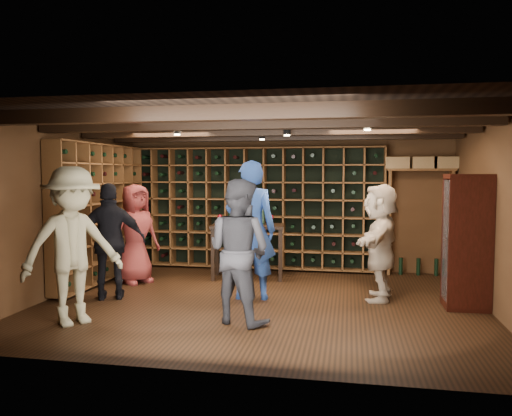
% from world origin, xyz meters
% --- Properties ---
extents(ground, '(6.00, 6.00, 0.00)m').
position_xyz_m(ground, '(0.00, 0.00, 0.00)').
color(ground, black).
rests_on(ground, ground).
extents(room_shell, '(6.00, 6.00, 6.00)m').
position_xyz_m(room_shell, '(0.00, 0.05, 2.42)').
color(room_shell, '#51331C').
rests_on(room_shell, ground).
extents(wine_rack_back, '(4.65, 0.30, 2.20)m').
position_xyz_m(wine_rack_back, '(-0.52, 2.33, 1.15)').
color(wine_rack_back, brown).
rests_on(wine_rack_back, ground).
extents(wine_rack_left, '(0.30, 2.65, 2.20)m').
position_xyz_m(wine_rack_left, '(-2.83, 0.82, 1.15)').
color(wine_rack_left, brown).
rests_on(wine_rack_left, ground).
extents(crate_shelf, '(1.20, 0.32, 2.07)m').
position_xyz_m(crate_shelf, '(2.41, 2.32, 1.57)').
color(crate_shelf, brown).
rests_on(crate_shelf, ground).
extents(display_cabinet, '(0.55, 0.50, 1.75)m').
position_xyz_m(display_cabinet, '(2.71, 0.20, 0.86)').
color(display_cabinet, black).
rests_on(display_cabinet, ground).
extents(man_blue_shirt, '(0.76, 0.54, 1.97)m').
position_xyz_m(man_blue_shirt, '(-0.18, 0.17, 0.98)').
color(man_blue_shirt, navy).
rests_on(man_blue_shirt, ground).
extents(man_grey_suit, '(1.02, 0.93, 1.72)m').
position_xyz_m(man_grey_suit, '(-0.10, -0.96, 0.86)').
color(man_grey_suit, '#212227').
rests_on(man_grey_suit, ground).
extents(guest_red_floral, '(0.86, 0.94, 1.61)m').
position_xyz_m(guest_red_floral, '(-2.23, 0.84, 0.81)').
color(guest_red_floral, maroon).
rests_on(guest_red_floral, ground).
extents(guest_woman_black, '(1.05, 0.75, 1.65)m').
position_xyz_m(guest_woman_black, '(-2.13, -0.22, 0.83)').
color(guest_woman_black, black).
rests_on(guest_woman_black, ground).
extents(guest_khaki, '(1.29, 1.38, 1.87)m').
position_xyz_m(guest_khaki, '(-2.02, -1.39, 0.93)').
color(guest_khaki, gray).
rests_on(guest_khaki, ground).
extents(guest_beige, '(0.71, 1.58, 1.64)m').
position_xyz_m(guest_beige, '(1.62, 0.48, 0.82)').
color(guest_beige, tan).
rests_on(guest_beige, ground).
extents(tasting_table, '(1.28, 0.75, 1.20)m').
position_xyz_m(tasting_table, '(-0.50, 1.51, 0.81)').
color(tasting_table, black).
rests_on(tasting_table, ground).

